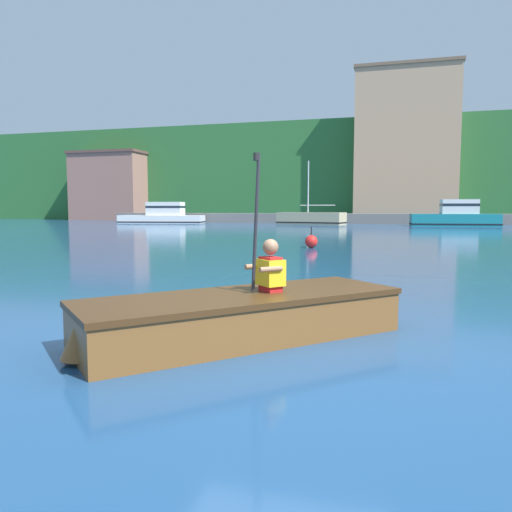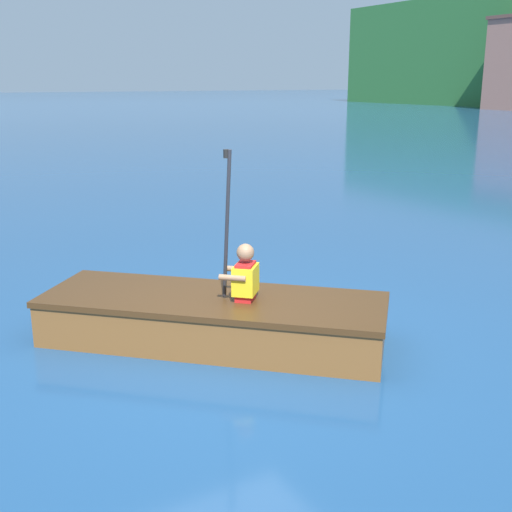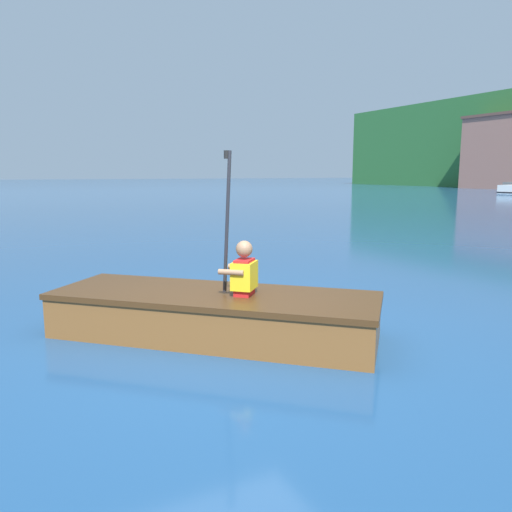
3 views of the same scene
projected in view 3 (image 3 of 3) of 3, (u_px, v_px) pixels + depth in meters
ground_plane at (232, 345)px, 5.02m from camera, size 300.00×300.00×0.00m
rowboat_foreground at (210, 312)px, 5.24m from camera, size 3.18×3.24×0.47m
person_paddler at (243, 269)px, 5.06m from camera, size 0.46×0.46×1.45m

